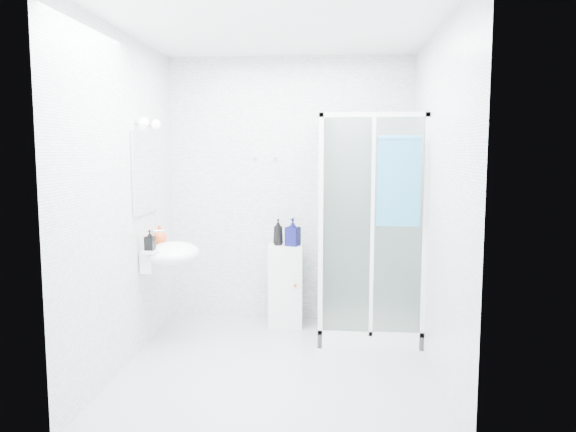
# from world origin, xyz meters

# --- Properties ---
(room) EXTENTS (2.40, 2.60, 2.60)m
(room) POSITION_xyz_m (0.00, 0.00, 1.30)
(room) COLOR white
(room) RESTS_ON ground
(shower_enclosure) EXTENTS (0.90, 0.95, 2.00)m
(shower_enclosure) POSITION_xyz_m (0.67, 0.77, 0.45)
(shower_enclosure) COLOR white
(shower_enclosure) RESTS_ON ground
(wall_basin) EXTENTS (0.46, 0.56, 0.35)m
(wall_basin) POSITION_xyz_m (-0.99, 0.45, 0.80)
(wall_basin) COLOR white
(wall_basin) RESTS_ON ground
(mirror) EXTENTS (0.02, 0.60, 0.70)m
(mirror) POSITION_xyz_m (-1.19, 0.45, 1.50)
(mirror) COLOR white
(mirror) RESTS_ON room
(vanity_lights) EXTENTS (0.10, 0.40, 0.08)m
(vanity_lights) POSITION_xyz_m (-1.14, 0.45, 1.92)
(vanity_lights) COLOR silver
(vanity_lights) RESTS_ON room
(wall_hooks) EXTENTS (0.23, 0.06, 0.03)m
(wall_hooks) POSITION_xyz_m (-0.25, 1.26, 1.62)
(wall_hooks) COLOR silver
(wall_hooks) RESTS_ON room
(storage_cabinet) EXTENTS (0.34, 0.36, 0.79)m
(storage_cabinet) POSITION_xyz_m (-0.03, 1.05, 0.39)
(storage_cabinet) COLOR white
(storage_cabinet) RESTS_ON ground
(hand_towel) EXTENTS (0.35, 0.05, 0.74)m
(hand_towel) POSITION_xyz_m (0.95, 0.37, 1.46)
(hand_towel) COLOR teal
(hand_towel) RESTS_ON shower_enclosure
(shampoo_bottle_a) EXTENTS (0.12, 0.12, 0.25)m
(shampoo_bottle_a) POSITION_xyz_m (-0.10, 1.05, 0.91)
(shampoo_bottle_a) COLOR black
(shampoo_bottle_a) RESTS_ON storage_cabinet
(shampoo_bottle_b) EXTENTS (0.16, 0.16, 0.27)m
(shampoo_bottle_b) POSITION_xyz_m (0.04, 1.02, 0.92)
(shampoo_bottle_b) COLOR #0B0B43
(shampoo_bottle_b) RESTS_ON storage_cabinet
(soap_dispenser_orange) EXTENTS (0.16, 0.16, 0.16)m
(soap_dispenser_orange) POSITION_xyz_m (-1.11, 0.56, 0.94)
(soap_dispenser_orange) COLOR #CD4718
(soap_dispenser_orange) RESTS_ON wall_basin
(soap_dispenser_black) EXTENTS (0.08, 0.08, 0.17)m
(soap_dispenser_black) POSITION_xyz_m (-1.10, 0.27, 0.95)
(soap_dispenser_black) COLOR black
(soap_dispenser_black) RESTS_ON wall_basin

